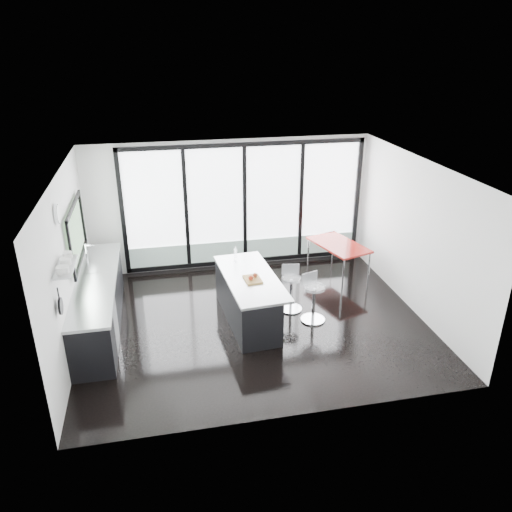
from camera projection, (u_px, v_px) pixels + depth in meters
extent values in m
cube|color=black|center=(254.00, 321.00, 8.99)|extent=(6.00, 5.00, 0.00)
cube|color=white|center=(254.00, 168.00, 7.86)|extent=(6.00, 5.00, 0.00)
cube|color=silver|center=(230.00, 205.00, 10.66)|extent=(6.00, 0.00, 2.80)
cube|color=white|center=(244.00, 205.00, 10.69)|extent=(5.00, 0.02, 2.50)
cube|color=slate|center=(245.00, 249.00, 11.07)|extent=(5.00, 0.02, 0.44)
cube|color=black|center=(186.00, 209.00, 10.42)|extent=(0.08, 0.04, 2.50)
cube|color=black|center=(245.00, 205.00, 10.65)|extent=(0.08, 0.04, 2.50)
cube|color=black|center=(301.00, 202.00, 10.89)|extent=(0.08, 0.04, 2.50)
cube|color=silver|center=(294.00, 327.00, 6.18)|extent=(6.00, 0.00, 2.80)
cube|color=silver|center=(68.00, 265.00, 7.86)|extent=(0.00, 5.00, 2.80)
cube|color=#5D7E5A|center=(75.00, 233.00, 8.59)|extent=(0.02, 1.60, 0.90)
cube|color=#AAADAF|center=(65.00, 267.00, 6.98)|extent=(0.25, 0.80, 0.03)
cylinder|color=white|center=(57.00, 214.00, 7.21)|extent=(0.04, 0.30, 0.30)
cylinder|color=black|center=(61.00, 306.00, 6.77)|extent=(0.03, 0.24, 0.24)
cube|color=silver|center=(417.00, 237.00, 8.98)|extent=(0.00, 5.00, 2.80)
cube|color=black|center=(99.00, 304.00, 8.67)|extent=(0.65, 3.20, 0.87)
cube|color=#AAADAF|center=(95.00, 281.00, 8.48)|extent=(0.69, 3.24, 0.05)
cube|color=#AAADAF|center=(98.00, 269.00, 8.93)|extent=(0.45, 0.48, 0.06)
cylinder|color=silver|center=(87.00, 257.00, 8.80)|extent=(0.02, 0.02, 0.44)
cube|color=#AAADAF|center=(116.00, 326.00, 8.06)|extent=(0.03, 0.60, 0.80)
cube|color=black|center=(247.00, 300.00, 8.89)|extent=(0.85, 2.09, 0.81)
cube|color=#AAADAF|center=(250.00, 278.00, 8.73)|extent=(1.04, 2.16, 0.05)
cube|color=#AC8340|center=(253.00, 279.00, 8.59)|extent=(0.31, 0.39, 0.03)
sphere|color=#9D2912|center=(251.00, 278.00, 8.52)|extent=(0.09, 0.09, 0.08)
sphere|color=maroon|center=(255.00, 275.00, 8.63)|extent=(0.08, 0.08, 0.08)
cylinder|color=silver|center=(236.00, 255.00, 9.26)|extent=(0.07, 0.07, 0.26)
cylinder|color=silver|center=(314.00, 303.00, 8.88)|extent=(0.56, 0.56, 0.69)
cylinder|color=silver|center=(291.00, 294.00, 9.24)|extent=(0.47, 0.47, 0.67)
cube|color=maroon|center=(338.00, 259.00, 10.60)|extent=(1.12, 1.50, 0.72)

